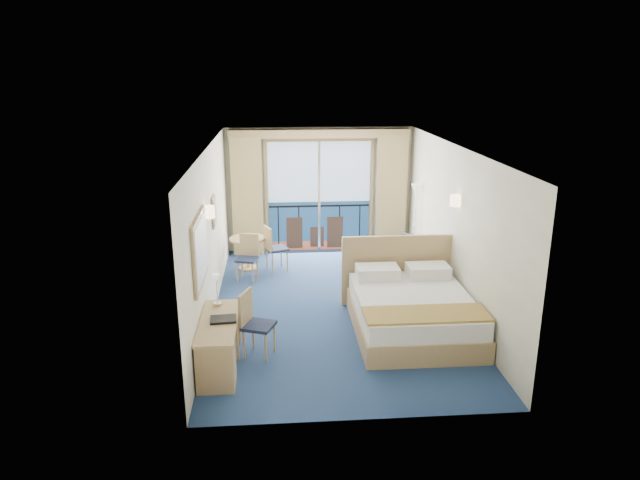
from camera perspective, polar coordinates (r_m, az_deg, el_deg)
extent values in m
plane|color=navy|center=(9.75, 1.40, -6.71)|extent=(6.50, 6.50, 0.00)
cube|color=beige|center=(12.45, -0.10, 5.04)|extent=(4.00, 0.02, 2.70)
cube|color=beige|center=(6.25, 4.56, -7.23)|extent=(4.00, 0.02, 2.70)
cube|color=beige|center=(9.31, -10.95, 0.66)|extent=(0.02, 6.50, 2.70)
cube|color=beige|center=(9.70, 13.35, 1.18)|extent=(0.02, 6.50, 2.70)
cube|color=white|center=(9.02, 1.52, 9.29)|extent=(4.00, 6.50, 0.02)
cube|color=navy|center=(12.59, -0.08, 1.48)|extent=(2.20, 0.02, 1.08)
cube|color=#B1C6E9|center=(12.33, -0.08, 6.87)|extent=(2.20, 0.02, 1.32)
cube|color=#99492F|center=(12.72, -0.08, -0.52)|extent=(2.20, 0.02, 0.20)
cube|color=black|center=(12.48, -0.08, 3.43)|extent=(2.20, 0.02, 0.04)
cube|color=tan|center=(12.22, -0.08, 10.10)|extent=(2.36, 0.03, 0.12)
cube|color=tan|center=(12.40, -5.40, 4.21)|extent=(0.06, 0.03, 2.40)
cube|color=tan|center=(12.57, 5.17, 4.39)|extent=(0.06, 0.03, 2.40)
cube|color=silver|center=(12.43, -0.08, 4.32)|extent=(0.05, 0.02, 2.40)
cube|color=#3A241A|center=(12.66, 1.50, 0.81)|extent=(0.35, 0.02, 0.70)
cube|color=#3A241A|center=(12.60, -2.57, 0.72)|extent=(0.35, 0.02, 0.70)
cube|color=#3A241A|center=(12.65, -0.30, 0.33)|extent=(0.30, 0.02, 0.45)
cube|color=black|center=(12.56, -4.18, 1.34)|extent=(0.02, 0.01, 0.90)
cube|color=black|center=(12.57, -2.13, 1.39)|extent=(0.03, 0.01, 0.90)
cube|color=black|center=(12.59, -0.08, 1.43)|extent=(0.03, 0.01, 0.90)
cube|color=black|center=(12.63, 1.96, 1.48)|extent=(0.03, 0.01, 0.90)
cube|color=black|center=(12.69, 3.98, 1.51)|extent=(0.02, 0.01, 0.90)
cube|color=tan|center=(12.26, -7.29, 4.36)|extent=(0.65, 0.22, 2.55)
cube|color=tan|center=(12.49, 7.10, 4.60)|extent=(0.65, 0.22, 2.55)
cube|color=tan|center=(12.10, -0.04, 10.60)|extent=(3.80, 0.25, 0.18)
cube|color=tan|center=(7.82, -11.92, -0.97)|extent=(0.04, 1.25, 0.95)
cube|color=silver|center=(7.82, -11.75, -0.97)|extent=(0.01, 1.12, 0.82)
cube|color=tan|center=(9.67, -10.55, 2.83)|extent=(0.03, 0.42, 0.52)
cube|color=gray|center=(9.67, -10.43, 2.84)|extent=(0.01, 0.34, 0.44)
cylinder|color=beige|center=(8.59, -11.09, 2.77)|extent=(0.18, 0.18, 0.18)
cylinder|color=beige|center=(9.42, 13.41, 3.85)|extent=(0.18, 0.18, 0.18)
cube|color=tan|center=(8.91, 9.23, -8.12)|extent=(1.76, 2.20, 0.33)
cube|color=white|center=(8.79, 9.33, -6.33)|extent=(1.69, 2.13, 0.27)
cube|color=tan|center=(8.10, 10.56, -7.30)|extent=(1.74, 0.60, 0.03)
cube|color=white|center=(9.34, 5.77, -3.22)|extent=(0.68, 0.44, 0.20)
cube|color=white|center=(9.52, 10.73, -3.05)|extent=(0.68, 0.44, 0.20)
cube|color=tan|center=(9.79, 7.79, -2.96)|extent=(1.92, 0.07, 1.21)
cube|color=tan|center=(10.30, 11.07, -4.07)|extent=(0.42, 0.40, 0.55)
cube|color=beige|center=(10.18, 11.15, -2.49)|extent=(0.18, 0.15, 0.07)
imported|color=#4B4E5B|center=(11.73, 8.45, -1.14)|extent=(0.95, 0.95, 0.62)
cylinder|color=silver|center=(12.07, 9.24, -2.13)|extent=(0.23, 0.23, 0.03)
cylinder|color=silver|center=(11.85, 9.41, 1.37)|extent=(0.02, 0.02, 1.56)
cone|color=white|center=(11.67, 9.60, 5.06)|extent=(0.21, 0.21, 0.19)
cube|color=tan|center=(7.75, -10.14, -8.08)|extent=(0.50, 1.45, 0.04)
cube|color=tan|center=(7.46, -10.36, -12.05)|extent=(0.47, 0.43, 0.64)
cylinder|color=tan|center=(8.09, -11.48, -9.73)|extent=(0.05, 0.05, 0.64)
cylinder|color=tan|center=(8.04, -8.30, -9.71)|extent=(0.05, 0.05, 0.64)
cylinder|color=tan|center=(8.53, -11.10, -8.24)|extent=(0.05, 0.05, 0.64)
cylinder|color=tan|center=(8.49, -8.10, -8.22)|extent=(0.05, 0.05, 0.64)
cube|color=#1C2542|center=(8.07, -6.14, -8.52)|extent=(0.52, 0.52, 0.05)
cube|color=tan|center=(8.04, -7.46, -6.72)|extent=(0.18, 0.39, 0.48)
cylinder|color=tan|center=(7.98, -5.46, -10.67)|extent=(0.03, 0.03, 0.43)
cylinder|color=tan|center=(8.25, -4.59, -9.69)|extent=(0.03, 0.03, 0.43)
cylinder|color=tan|center=(8.10, -7.62, -10.31)|extent=(0.03, 0.03, 0.43)
cylinder|color=tan|center=(8.37, -6.69, -9.36)|extent=(0.03, 0.03, 0.43)
cube|color=black|center=(7.74, -9.65, -7.82)|extent=(0.36, 0.28, 0.03)
cylinder|color=silver|center=(8.22, -10.21, -6.24)|extent=(0.12, 0.12, 0.02)
cylinder|color=silver|center=(8.15, -10.28, -5.02)|extent=(0.02, 0.02, 0.40)
cone|color=white|center=(8.08, -10.35, -3.72)|extent=(0.11, 0.11, 0.10)
cylinder|color=tan|center=(11.47, -7.28, 0.13)|extent=(0.71, 0.71, 0.04)
cylinder|color=tan|center=(11.56, -7.22, -1.35)|extent=(0.07, 0.07, 0.62)
cylinder|color=tan|center=(11.66, -7.17, -2.74)|extent=(0.39, 0.39, 0.03)
cube|color=#1C2542|center=(11.40, -4.34, -0.87)|extent=(0.51, 0.51, 0.05)
cube|color=tan|center=(11.27, -5.24, 0.18)|extent=(0.18, 0.38, 0.46)
cylinder|color=tan|center=(11.39, -3.29, -2.06)|extent=(0.03, 0.03, 0.42)
cylinder|color=tan|center=(11.67, -3.90, -1.61)|extent=(0.03, 0.03, 0.42)
cylinder|color=tan|center=(11.28, -4.76, -2.29)|extent=(0.03, 0.03, 0.42)
cylinder|color=tan|center=(11.56, -5.34, -1.83)|extent=(0.03, 0.03, 0.42)
cube|color=#1C2542|center=(10.89, -7.32, -1.93)|extent=(0.46, 0.46, 0.04)
cube|color=tan|center=(10.98, -7.09, -0.49)|extent=(0.37, 0.13, 0.44)
cylinder|color=tan|center=(10.87, -8.28, -3.21)|extent=(0.03, 0.03, 0.40)
cylinder|color=tan|center=(10.78, -6.76, -3.33)|extent=(0.03, 0.03, 0.40)
cylinder|color=tan|center=(11.14, -7.79, -2.69)|extent=(0.03, 0.03, 0.40)
cylinder|color=tan|center=(11.05, -6.30, -2.80)|extent=(0.03, 0.03, 0.40)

